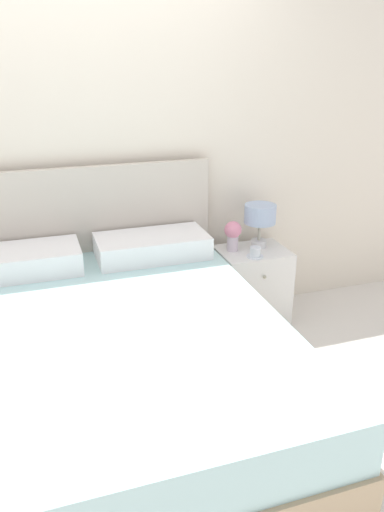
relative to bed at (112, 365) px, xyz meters
The scene contains 7 objects.
ground_plane 0.99m from the bed, 90.00° to the left, with size 12.00×12.00×0.00m, color silver.
wall_back 1.40m from the bed, 90.00° to the left, with size 8.00×0.06×2.60m.
bed is the anchor object (origin of this frame).
nightstand 1.34m from the bed, 33.29° to the left, with size 0.47×0.39×0.54m.
table_lamp 1.48m from the bed, 33.53° to the left, with size 0.22×0.22×0.30m.
flower_vase 1.30m from the bed, 38.31° to the left, with size 0.12×0.12×0.21m.
teacup 1.27m from the bed, 29.94° to the left, with size 0.11×0.11×0.07m.
Camera 1 is at (-0.28, -3.10, 1.80)m, focal length 35.00 mm.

